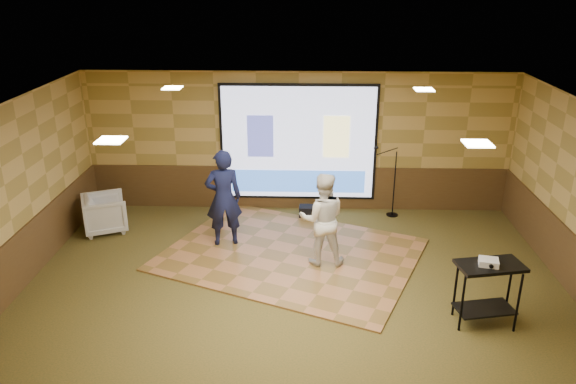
{
  "coord_description": "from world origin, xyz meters",
  "views": [
    {
      "loc": [
        0.16,
        -7.97,
        4.86
      ],
      "look_at": [
        -0.14,
        1.11,
        1.3
      ],
      "focal_mm": 35.0,
      "sensor_mm": 36.0,
      "label": 1
    }
  ],
  "objects_px": {
    "mic_stand": "(391,194)",
    "projector_screen": "(298,144)",
    "player_left": "(224,198)",
    "banquet_chair": "(105,213)",
    "duffel_bag": "(309,212)",
    "projector": "(489,262)",
    "player_right": "(322,219)",
    "dance_floor": "(290,254)",
    "av_table": "(488,282)"
  },
  "relations": [
    {
      "from": "projector_screen",
      "to": "av_table",
      "type": "distance_m",
      "value": 5.16
    },
    {
      "from": "dance_floor",
      "to": "mic_stand",
      "type": "xyz_separation_m",
      "value": [
        2.08,
        1.89,
        0.48
      ]
    },
    {
      "from": "mic_stand",
      "to": "av_table",
      "type": "bearing_deg",
      "value": -92.82
    },
    {
      "from": "dance_floor",
      "to": "projector_screen",
      "type": "bearing_deg",
      "value": 87.43
    },
    {
      "from": "projector_screen",
      "to": "player_left",
      "type": "height_order",
      "value": "projector_screen"
    },
    {
      "from": "projector_screen",
      "to": "mic_stand",
      "type": "relative_size",
      "value": 2.15
    },
    {
      "from": "banquet_chair",
      "to": "mic_stand",
      "type": "bearing_deg",
      "value": -103.8
    },
    {
      "from": "player_left",
      "to": "banquet_chair",
      "type": "distance_m",
      "value": 2.61
    },
    {
      "from": "projector_screen",
      "to": "projector",
      "type": "xyz_separation_m",
      "value": [
        2.78,
        -4.28,
        -0.44
      ]
    },
    {
      "from": "banquet_chair",
      "to": "av_table",
      "type": "bearing_deg",
      "value": -137.31
    },
    {
      "from": "player_left",
      "to": "duffel_bag",
      "type": "relative_size",
      "value": 4.55
    },
    {
      "from": "banquet_chair",
      "to": "duffel_bag",
      "type": "relative_size",
      "value": 2.02
    },
    {
      "from": "player_right",
      "to": "projector_screen",
      "type": "bearing_deg",
      "value": -81.27
    },
    {
      "from": "player_right",
      "to": "mic_stand",
      "type": "bearing_deg",
      "value": -126.24
    },
    {
      "from": "projector_screen",
      "to": "av_table",
      "type": "relative_size",
      "value": 3.37
    },
    {
      "from": "projector_screen",
      "to": "player_right",
      "type": "bearing_deg",
      "value": -79.55
    },
    {
      "from": "dance_floor",
      "to": "banquet_chair",
      "type": "bearing_deg",
      "value": 165.87
    },
    {
      "from": "projector_screen",
      "to": "mic_stand",
      "type": "height_order",
      "value": "projector_screen"
    },
    {
      "from": "player_left",
      "to": "projector",
      "type": "bearing_deg",
      "value": 135.48
    },
    {
      "from": "av_table",
      "to": "projector_screen",
      "type": "bearing_deg",
      "value": 123.52
    },
    {
      "from": "duffel_bag",
      "to": "mic_stand",
      "type": "bearing_deg",
      "value": 5.57
    },
    {
      "from": "player_right",
      "to": "banquet_chair",
      "type": "distance_m",
      "value": 4.51
    },
    {
      "from": "projector_screen",
      "to": "duffel_bag",
      "type": "bearing_deg",
      "value": -63.01
    },
    {
      "from": "projector_screen",
      "to": "mic_stand",
      "type": "distance_m",
      "value": 2.23
    },
    {
      "from": "dance_floor",
      "to": "player_left",
      "type": "height_order",
      "value": "player_left"
    },
    {
      "from": "dance_floor",
      "to": "player_left",
      "type": "distance_m",
      "value": 1.62
    },
    {
      "from": "dance_floor",
      "to": "mic_stand",
      "type": "height_order",
      "value": "mic_stand"
    },
    {
      "from": "projector_screen",
      "to": "duffel_bag",
      "type": "distance_m",
      "value": 1.45
    },
    {
      "from": "mic_stand",
      "to": "projector_screen",
      "type": "bearing_deg",
      "value": 156.34
    },
    {
      "from": "projector",
      "to": "duffel_bag",
      "type": "height_order",
      "value": "projector"
    },
    {
      "from": "dance_floor",
      "to": "banquet_chair",
      "type": "distance_m",
      "value": 3.88
    },
    {
      "from": "dance_floor",
      "to": "banquet_chair",
      "type": "height_order",
      "value": "banquet_chair"
    },
    {
      "from": "player_right",
      "to": "duffel_bag",
      "type": "xyz_separation_m",
      "value": [
        -0.22,
        2.03,
        -0.75
      ]
    },
    {
      "from": "projector",
      "to": "mic_stand",
      "type": "relative_size",
      "value": 0.17
    },
    {
      "from": "dance_floor",
      "to": "player_right",
      "type": "relative_size",
      "value": 2.61
    },
    {
      "from": "dance_floor",
      "to": "duffel_bag",
      "type": "bearing_deg",
      "value": 78.82
    },
    {
      "from": "mic_stand",
      "to": "banquet_chair",
      "type": "relative_size",
      "value": 1.87
    },
    {
      "from": "projector",
      "to": "mic_stand",
      "type": "height_order",
      "value": "mic_stand"
    },
    {
      "from": "av_table",
      "to": "projector",
      "type": "height_order",
      "value": "projector"
    },
    {
      "from": "projector_screen",
      "to": "dance_floor",
      "type": "bearing_deg",
      "value": -92.57
    },
    {
      "from": "duffel_bag",
      "to": "av_table",
      "type": "bearing_deg",
      "value": -55.72
    },
    {
      "from": "banquet_chair",
      "to": "player_right",
      "type": "bearing_deg",
      "value": -129.28
    },
    {
      "from": "dance_floor",
      "to": "projector",
      "type": "height_order",
      "value": "projector"
    },
    {
      "from": "projector_screen",
      "to": "dance_floor",
      "type": "relative_size",
      "value": 0.76
    },
    {
      "from": "dance_floor",
      "to": "player_left",
      "type": "relative_size",
      "value": 2.36
    },
    {
      "from": "mic_stand",
      "to": "dance_floor",
      "type": "bearing_deg",
      "value": -152.46
    },
    {
      "from": "banquet_chair",
      "to": "projector",
      "type": "bearing_deg",
      "value": -137.62
    },
    {
      "from": "projector",
      "to": "duffel_bag",
      "type": "relative_size",
      "value": 0.66
    },
    {
      "from": "projector",
      "to": "projector_screen",
      "type": "bearing_deg",
      "value": 135.68
    },
    {
      "from": "projector_screen",
      "to": "duffel_bag",
      "type": "height_order",
      "value": "projector_screen"
    }
  ]
}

